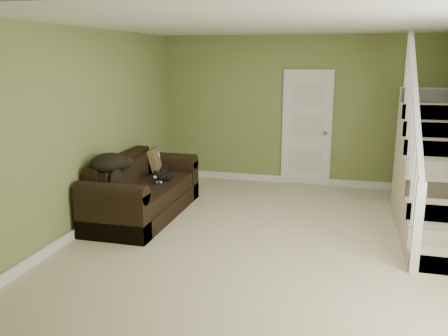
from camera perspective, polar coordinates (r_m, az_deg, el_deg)
The scene contains 15 objects.
floor at distance 6.10m, azimuth 6.35°, elevation -8.35°, with size 5.00×5.50×0.01m, color tan.
ceiling at distance 5.68m, azimuth 7.05°, elevation 16.83°, with size 5.00×5.50×0.01m, color white.
wall_back at distance 8.45m, azimuth 9.36°, elevation 6.75°, with size 5.00×0.04×2.60m, color olive.
wall_front at distance 3.12m, azimuth -0.58°, elevation -4.31°, with size 5.00×0.04×2.60m, color olive.
wall_left at distance 6.57m, azimuth -15.51°, elevation 4.59°, with size 0.04×5.50×2.60m, color olive.
baseboard_back at distance 8.65m, azimuth 9.03°, elevation -1.46°, with size 5.00×0.04×0.12m, color white.
baseboard_left at distance 6.85m, azimuth -14.65°, elevation -5.72°, with size 0.04×5.50×0.12m, color white.
door at distance 8.44m, azimuth 9.94°, elevation 4.70°, with size 0.86×0.12×2.02m.
staircase at distance 6.88m, azimuth 24.40°, elevation -1.36°, with size 1.00×2.51×2.82m.
sofa at distance 6.90m, azimuth -9.92°, elevation -3.02°, with size 0.93×2.16×0.86m.
side_table at distance 7.69m, azimuth -8.25°, elevation -1.57°, with size 0.48×0.48×0.78m.
cat at distance 6.92m, azimuth -7.56°, elevation -1.01°, with size 0.21×0.44×0.21m.
banana at distance 6.55m, azimuth -10.58°, elevation -2.47°, with size 0.05×0.17×0.05m, color gold.
throw_pillow at distance 7.44m, azimuth -8.25°, elevation 0.82°, with size 0.10×0.39×0.39m, color #432D1B.
throw_blanket at distance 6.38m, azimuth -13.75°, elevation 0.64°, with size 0.44×0.59×0.24m, color black.
Camera 1 is at (0.78, -5.61, 2.24)m, focal length 38.00 mm.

